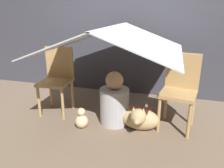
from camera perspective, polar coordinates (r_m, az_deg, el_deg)
ground_plane at (r=2.62m, az=-1.05°, el=-10.89°), size 8.80×8.80×0.00m
wall_back at (r=3.43m, az=4.85°, el=17.91°), size 7.00×0.05×2.50m
chair_left at (r=2.93m, az=-14.13°, el=1.75°), size 0.40×0.40×0.85m
chair_right at (r=2.56m, az=17.27°, el=-1.01°), size 0.44×0.44×0.85m
sheet_canopy at (r=2.46m, az=0.00°, el=11.63°), size 1.52×1.42×0.29m
person_front at (r=2.58m, az=0.61°, el=-4.85°), size 0.34×0.34×0.64m
dog at (r=2.48m, az=7.26°, el=-8.93°), size 0.43×0.39×0.34m
floor_cushion at (r=2.80m, az=6.36°, el=-7.83°), size 0.36×0.29×0.10m
plush_toy at (r=2.57m, az=-7.95°, el=-9.20°), size 0.15×0.15×0.24m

